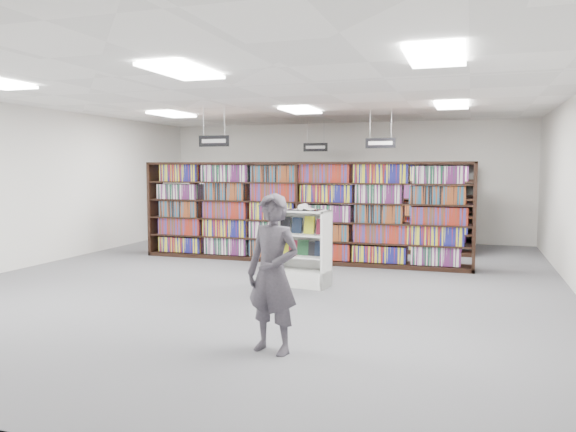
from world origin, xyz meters
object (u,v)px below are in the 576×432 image
(endcap_display, at_px, (303,259))
(shopper, at_px, (273,274))
(open_book, at_px, (304,208))
(bookshelf_row_near, at_px, (300,212))

(endcap_display, relative_size, shopper, 0.75)
(endcap_display, bearing_deg, shopper, -72.19)
(endcap_display, height_order, open_book, open_book)
(open_book, distance_m, shopper, 3.38)
(bookshelf_row_near, bearing_deg, open_book, -72.04)
(bookshelf_row_near, relative_size, endcap_display, 5.47)
(endcap_display, xyz_separation_m, open_book, (0.03, -0.08, 0.87))
(shopper, bearing_deg, bookshelf_row_near, 118.15)
(shopper, bearing_deg, open_book, 115.15)
(shopper, bearing_deg, endcap_display, 115.48)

